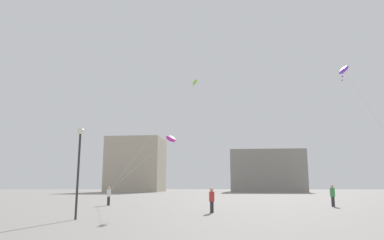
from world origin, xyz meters
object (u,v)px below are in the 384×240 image
at_px(kite_violet_diamond, 344,72).
at_px(kite_lime_diamond, 192,85).
at_px(person_in_green, 333,195).
at_px(lamppost_east, 79,157).
at_px(building_centre_hall, 266,171).
at_px(person_in_white, 109,195).
at_px(building_left_hall, 136,165).
at_px(person_in_red, 212,199).
at_px(kite_magenta_diamond, 171,138).

height_order(kite_violet_diamond, kite_lime_diamond, kite_lime_diamond).
relative_size(person_in_green, kite_lime_diamond, 0.16).
xyz_separation_m(kite_violet_diamond, lamppost_east, (-16.25, -3.90, -5.95)).
bearing_deg(kite_lime_diamond, building_centre_hall, 74.56).
bearing_deg(person_in_white, kite_lime_diamond, -168.13).
xyz_separation_m(kite_violet_diamond, building_centre_hall, (6.87, 76.02, -3.71)).
distance_m(building_left_hall, lamppost_east, 80.48).
relative_size(kite_violet_diamond, lamppost_east, 1.76).
height_order(building_left_hall, building_centre_hall, building_left_hall).
height_order(person_in_green, kite_violet_diamond, kite_violet_diamond).
xyz_separation_m(person_in_white, kite_violet_diamond, (18.19, -9.32, 8.35)).
distance_m(person_in_white, person_in_red, 12.37).
height_order(person_in_white, kite_magenta_diamond, kite_magenta_diamond).
relative_size(person_in_green, person_in_red, 1.13).
bearing_deg(person_in_green, person_in_white, 39.01).
xyz_separation_m(person_in_white, lamppost_east, (1.93, -13.21, 2.40)).
relative_size(kite_violet_diamond, building_left_hall, 0.57).
distance_m(kite_magenta_diamond, building_left_hall, 57.08).
height_order(kite_violet_diamond, building_centre_hall, building_centre_hall).
relative_size(person_in_white, kite_lime_diamond, 0.15).
bearing_deg(person_in_red, lamppost_east, 72.11).
bearing_deg(person_in_white, kite_violet_diamond, 143.69).
height_order(person_in_white, person_in_green, person_in_green).
distance_m(kite_lime_diamond, building_left_hall, 66.04).
xyz_separation_m(kite_violet_diamond, building_left_hall, (-29.13, 75.45, -1.91)).
bearing_deg(building_centre_hall, building_left_hall, -179.08).
distance_m(person_in_white, kite_violet_diamond, 22.07).
xyz_separation_m(person_in_white, person_in_green, (19.68, -0.92, 0.09)).
xyz_separation_m(person_in_green, building_centre_hall, (5.38, 67.63, 4.55)).
relative_size(person_in_white, kite_magenta_diamond, 0.14).
bearing_deg(kite_magenta_diamond, kite_lime_diamond, -70.06).
bearing_deg(person_in_white, building_centre_hall, -119.77).
height_order(person_in_green, lamppost_east, lamppost_east).
relative_size(person_in_green, lamppost_east, 0.37).
bearing_deg(lamppost_east, person_in_red, 34.33).
relative_size(kite_magenta_diamond, building_left_hall, 0.79).
distance_m(person_in_red, kite_violet_diamond, 12.30).
bearing_deg(person_in_red, kite_magenta_diamond, -38.22).
height_order(kite_magenta_diamond, building_centre_hall, building_centre_hall).
xyz_separation_m(person_in_red, building_left_hall, (-20.19, 74.34, 6.47)).
xyz_separation_m(person_in_white, kite_lime_diamond, (7.43, 2.86, 11.02)).
bearing_deg(kite_lime_diamond, kite_magenta_diamond, 109.94).
distance_m(kite_violet_diamond, building_left_hall, 80.90).
distance_m(kite_lime_diamond, building_centre_hall, 66.54).
height_order(kite_magenta_diamond, lamppost_east, kite_magenta_diamond).
bearing_deg(kite_lime_diamond, kite_violet_diamond, -48.56).
bearing_deg(person_in_green, kite_magenta_diamond, 3.32).
bearing_deg(person_in_white, lamppost_east, 89.14).
relative_size(building_left_hall, building_centre_hall, 0.75).
bearing_deg(building_left_hall, person_in_red, -74.81).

